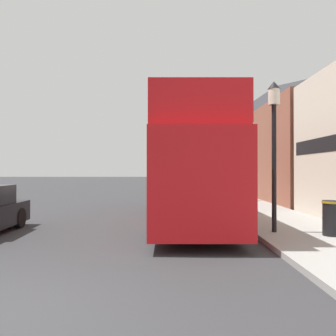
# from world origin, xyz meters

# --- Properties ---
(ground_plane) EXTENTS (144.00, 144.00, 0.00)m
(ground_plane) POSITION_xyz_m (0.00, 21.00, 0.00)
(ground_plane) COLOR #333335
(sidewalk) EXTENTS (3.09, 108.00, 0.14)m
(sidewalk) POSITION_xyz_m (6.27, 18.00, 0.07)
(sidewalk) COLOR #999993
(sidewalk) RESTS_ON ground_plane
(brick_terrace_rear) EXTENTS (6.00, 22.09, 8.57)m
(brick_terrace_rear) POSITION_xyz_m (10.82, 21.78, 4.28)
(brick_terrace_rear) COLOR #935642
(brick_terrace_rear) RESTS_ON ground_plane
(tour_bus) EXTENTS (2.48, 9.76, 4.03)m
(tour_bus) POSITION_xyz_m (3.04, 8.07, 1.86)
(tour_bus) COLOR red
(tour_bus) RESTS_ON ground_plane
(parked_car_ahead_of_bus) EXTENTS (1.85, 4.18, 1.46)m
(parked_car_ahead_of_bus) POSITION_xyz_m (3.63, 15.70, 0.68)
(parked_car_ahead_of_bus) COLOR #9E9EA3
(parked_car_ahead_of_bus) RESTS_ON ground_plane
(lamp_post_nearest) EXTENTS (0.35, 0.35, 4.28)m
(lamp_post_nearest) POSITION_xyz_m (5.31, 5.27, 3.12)
(lamp_post_nearest) COLOR black
(lamp_post_nearest) RESTS_ON sidewalk
(lamp_post_second) EXTENTS (0.35, 0.35, 4.98)m
(lamp_post_second) POSITION_xyz_m (5.25, 14.96, 3.55)
(lamp_post_second) COLOR black
(lamp_post_second) RESTS_ON sidewalk
(litter_bin) EXTENTS (0.48, 0.48, 0.94)m
(litter_bin) POSITION_xyz_m (6.66, 4.73, 0.64)
(litter_bin) COLOR black
(litter_bin) RESTS_ON sidewalk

